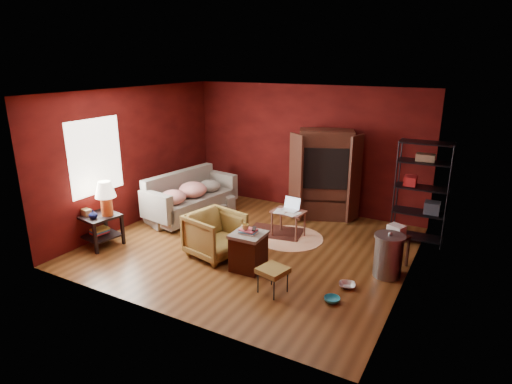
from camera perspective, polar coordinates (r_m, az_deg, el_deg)
room at (r=7.54m, az=-1.05°, el=2.54°), size 5.54×5.04×2.84m
sofa at (r=9.41m, az=-8.80°, el=-1.18°), size 1.27×1.97×0.75m
armchair at (r=7.52m, az=-5.47°, el=-5.41°), size 0.95×0.99×0.87m
pet_bowl_steel at (r=6.76m, az=12.11°, el=-11.38°), size 0.26×0.14×0.25m
pet_bowl_turquoise at (r=6.36m, az=10.13°, el=-13.34°), size 0.24×0.15×0.23m
vase at (r=8.19m, az=-20.91°, el=-2.82°), size 0.17×0.18×0.16m
mug at (r=6.87m, az=-1.47°, el=-4.58°), size 0.15×0.13×0.12m
side_table at (r=8.28m, az=-19.76°, el=-1.95°), size 0.72×0.72×1.23m
sofa_cushions at (r=9.41m, az=-8.91°, el=-0.75°), size 1.15×2.24×0.90m
hamper at (r=7.06m, az=-1.01°, el=-7.81°), size 0.53×0.53×0.73m
footstool at (r=6.39m, az=2.26°, el=-10.53°), size 0.47×0.47×0.40m
rug_round at (r=8.37m, az=4.53°, el=-6.12°), size 1.42×1.42×0.01m
rug_oriental at (r=8.61m, az=2.60°, el=-5.32°), size 1.17×0.88×0.01m
laptop_desk at (r=8.28m, az=4.39°, el=-2.89°), size 0.65×0.52×0.76m
tv_armoire at (r=9.23m, az=9.16°, el=2.50°), size 1.41×1.12×1.92m
wire_shelving at (r=8.40m, az=21.33°, el=0.43°), size 0.96×0.44×1.93m
small_stand at (r=7.46m, az=18.14°, el=-5.54°), size 0.48×0.48×0.72m
trash_can at (r=7.15m, az=17.22°, el=-8.07°), size 0.51×0.51×0.76m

